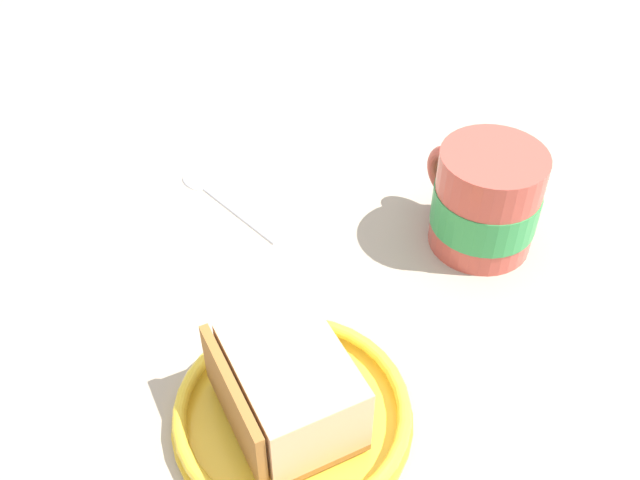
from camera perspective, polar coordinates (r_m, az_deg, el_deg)
ground_plane at (r=55.43cm, az=-1.50°, el=-7.59°), size 140.34×140.34×3.42cm
small_plate at (r=48.37cm, az=-2.19°, el=-13.45°), size 15.87×15.87×1.69cm
cake_slice at (r=45.99cm, az=-2.60°, el=-11.64°), size 11.52×11.64×5.74cm
tea_mug at (r=58.87cm, az=12.94°, el=3.09°), size 8.54×10.20×8.84cm
teaspoon at (r=65.47cm, az=-8.77°, el=3.96°), size 6.71×12.06×0.80cm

